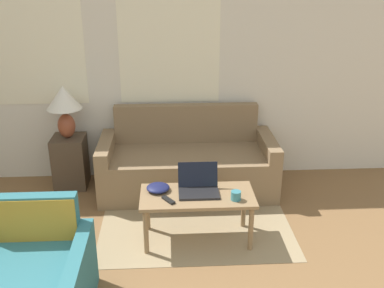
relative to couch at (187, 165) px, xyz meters
name	(u,v)px	position (x,y,z in m)	size (l,w,h in m)	color
wall_back	(111,66)	(-0.82, 0.42, 1.02)	(6.85, 0.06, 2.60)	silver
rug	(194,212)	(0.04, -0.54, -0.28)	(1.82, 1.77, 0.01)	#9E8966
couch	(187,165)	(0.00, 0.00, 0.00)	(1.89, 0.81, 0.90)	#846B4C
armchair	(28,284)	(-1.21, -1.90, -0.02)	(0.85, 0.83, 0.80)	#2D6B75
side_table	(71,162)	(-1.31, 0.14, 0.01)	(0.35, 0.35, 0.59)	#4C3D2D
table_lamp	(64,104)	(-1.31, 0.14, 0.69)	(0.38, 0.38, 0.58)	brown
coffee_table	(197,200)	(0.04, -1.02, 0.12)	(1.01, 0.48, 0.46)	#8E704C
laptop	(198,186)	(0.05, -0.97, 0.23)	(0.36, 0.29, 0.24)	black
cup_navy	(236,196)	(0.37, -1.13, 0.22)	(0.09, 0.09, 0.08)	teal
snack_bowl	(158,188)	(-0.31, -0.93, 0.21)	(0.21, 0.21, 0.06)	#191E4C
tv_remote	(168,200)	(-0.22, -1.12, 0.19)	(0.12, 0.15, 0.02)	black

